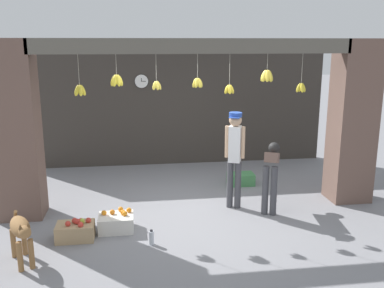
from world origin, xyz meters
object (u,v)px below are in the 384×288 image
worker_stooping (271,169)px  fruit_crate_oranges (116,222)px  dog (21,231)px  wall_clock (141,81)px  shopkeeper (235,152)px  water_bottle (151,238)px  fruit_crate_apples (76,231)px  produce_box_green (241,179)px

worker_stooping → fruit_crate_oranges: (-2.62, -0.50, -0.60)m
dog → wall_clock: (1.69, 4.46, 1.51)m
shopkeeper → water_bottle: 2.14m
dog → fruit_crate_apples: bearing=113.0°
produce_box_green → dog: bearing=-142.9°
water_bottle → wall_clock: wall_clock is taller
worker_stooping → water_bottle: size_ratio=4.81×
produce_box_green → shopkeeper: bearing=-110.0°
dog → water_bottle: bearing=76.3°
dog → worker_stooping: bearing=85.8°
fruit_crate_apples → produce_box_green: 3.69m
dog → water_bottle: 1.75m
produce_box_green → wall_clock: (-1.93, 1.73, 1.86)m
fruit_crate_apples → fruit_crate_oranges: bearing=22.0°
fruit_crate_oranges → fruit_crate_apples: fruit_crate_oranges is taller
dog → fruit_crate_oranges: size_ratio=1.51×
water_bottle → dog: bearing=-169.5°
worker_stooping → fruit_crate_oranges: worker_stooping is taller
worker_stooping → produce_box_green: worker_stooping is taller
shopkeeper → wall_clock: size_ratio=5.32×
water_bottle → produce_box_green: bearing=51.5°
wall_clock → shopkeeper: bearing=-62.9°
worker_stooping → water_bottle: (-2.11, -1.07, -0.63)m
dog → produce_box_green: dog is taller
wall_clock → fruit_crate_apples: bearing=-106.1°
worker_stooping → produce_box_green: (-0.17, 1.36, -0.61)m
fruit_crate_apples → produce_box_green: bearing=34.7°
fruit_crate_oranges → produce_box_green: (2.45, 1.86, -0.01)m
dog → fruit_crate_oranges: (1.17, 0.87, -0.33)m
fruit_crate_oranges → fruit_crate_apples: bearing=-158.0°
fruit_crate_oranges → fruit_crate_apples: size_ratio=0.97×
fruit_crate_apples → shopkeeper: bearing=19.3°
shopkeeper → water_bottle: (-1.50, -1.24, -0.90)m
dog → fruit_crate_oranges: 1.50m
dog → worker_stooping: 4.05m
wall_clock → produce_box_green: bearing=-41.9°
shopkeeper → wall_clock: wall_clock is taller
dog → produce_box_green: 4.55m
fruit_crate_oranges → wall_clock: bearing=81.7°
shopkeeper → worker_stooping: shopkeeper is taller
worker_stooping → wall_clock: wall_clock is taller
shopkeeper → wall_clock: 3.42m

